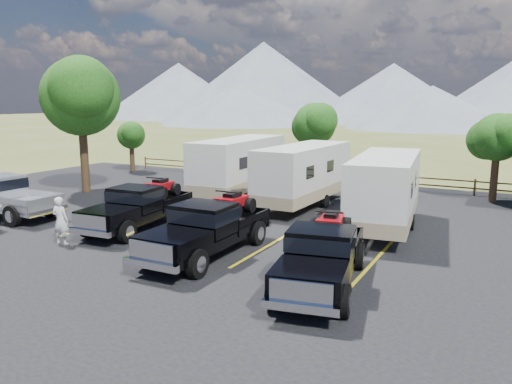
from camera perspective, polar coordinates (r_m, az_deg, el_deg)
The scene contains 17 objects.
ground at distance 16.59m, azimuth -11.33°, elevation -8.85°, with size 320.00×320.00×0.00m, color #4B5B26.
asphalt_lot at distance 18.88m, azimuth -5.57°, elevation -6.23°, with size 44.00×34.00×0.04m, color black.
stall_lines at distance 19.68m, azimuth -3.97°, elevation -5.43°, with size 12.12×5.50×0.01m.
tree_big_nw at distance 30.87m, azimuth -19.44°, elevation 10.22°, with size 5.54×5.18×7.84m.
tree_ne_a at distance 29.16m, azimuth 25.84°, elevation 5.63°, with size 3.11×2.92×4.76m.
tree_north at distance 33.37m, azimuth 6.69°, elevation 7.69°, with size 3.46×3.24×5.25m.
tree_nw_small at distance 39.11m, azimuth -14.09°, elevation 6.31°, with size 2.59×2.43×3.85m.
rail_fence at distance 31.96m, azimuth 12.98°, elevation 1.55°, with size 36.12×0.12×1.00m.
mountain_range at distance 119.37m, azimuth 19.67°, elevation 11.10°, with size 209.00×71.00×20.00m.
rig_left at distance 21.73m, azimuth -13.22°, elevation -1.52°, with size 2.50×6.19×2.02m.
rig_center at distance 17.59m, azimuth -5.47°, elevation -4.00°, with size 2.25×6.28×2.09m.
rig_right at distance 14.81m, azimuth 7.57°, elevation -7.04°, with size 2.96×6.21×1.99m.
trailer_left at distance 28.00m, azimuth -1.97°, elevation 2.94°, with size 2.82×9.42×3.27m.
trailer_center at distance 25.45m, azimuth 5.44°, elevation 1.96°, with size 2.59×8.99×3.12m.
trailer_right at distance 21.50m, azimuth 14.55°, elevation 0.09°, with size 3.20×9.05×3.13m.
pickup_silver at distance 25.99m, azimuth -27.10°, elevation -0.39°, with size 6.43×2.28×1.93m.
person_a at distance 20.18m, azimuth -21.45°, elevation -3.07°, with size 0.67×0.44×1.83m, color silver.
Camera 1 is at (10.00, -12.06, 5.45)m, focal length 35.00 mm.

